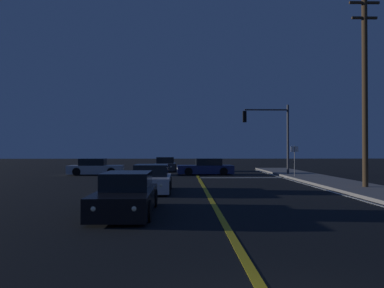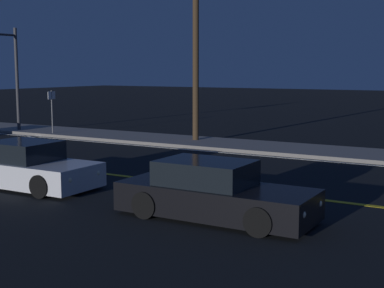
{
  "view_description": "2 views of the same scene",
  "coord_description": "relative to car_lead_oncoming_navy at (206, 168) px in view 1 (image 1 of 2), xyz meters",
  "views": [
    {
      "loc": [
        -1.19,
        -3.79,
        2.11
      ],
      "look_at": [
        -0.45,
        25.42,
        2.5
      ],
      "focal_mm": 35.67,
      "sensor_mm": 36.0,
      "label": 1
    },
    {
      "loc": [
        -14.12,
        2.85,
        3.43
      ],
      "look_at": [
        1.32,
        11.89,
        1.02
      ],
      "focal_mm": 51.95,
      "sensor_mm": 36.0,
      "label": 2
    }
  ],
  "objects": [
    {
      "name": "utility_pole_right",
      "position": [
        7.58,
        -11.75,
        4.8
      ],
      "size": [
        1.58,
        0.29,
        10.37
      ],
      "color": "#42301E",
      "rests_on": "ground"
    },
    {
      "name": "car_parked_curb_white",
      "position": [
        -3.48,
        -12.47,
        -0.0
      ],
      "size": [
        2.01,
        4.22,
        1.34
      ],
      "rotation": [
        0.0,
        0.0,
        3.15
      ],
      "color": "silver",
      "rests_on": "ground"
    },
    {
      "name": "car_mid_block_black",
      "position": [
        -3.77,
        -18.78,
        -0.0
      ],
      "size": [
        1.86,
        4.65,
        1.34
      ],
      "rotation": [
        0.0,
        0.0,
        3.15
      ],
      "color": "black",
      "rests_on": "ground"
    },
    {
      "name": "traffic_signal_near_right",
      "position": [
        5.16,
        -1.18,
        3.17
      ],
      "size": [
        3.7,
        0.28,
        5.64
      ],
      "rotation": [
        0.0,
        0.0,
        3.14
      ],
      "color": "#38383D",
      "rests_on": "ground"
    },
    {
      "name": "street_sign_corner",
      "position": [
        6.18,
        -3.98,
        1.0
      ],
      "size": [
        0.56,
        0.09,
        2.36
      ],
      "color": "slate",
      "rests_on": "ground"
    },
    {
      "name": "car_far_approaching_silver",
      "position": [
        -9.04,
        -0.08,
        -0.0
      ],
      "size": [
        4.45,
        2.07,
        1.34
      ],
      "rotation": [
        0.0,
        0.0,
        -1.54
      ],
      "color": "#B2B5BA",
      "rests_on": "ground"
    },
    {
      "name": "stop_bar",
      "position": [
        2.47,
        -3.48,
        -0.58
      ],
      "size": [
        6.43,
        0.5,
        0.01
      ],
      "primitive_type": "cube",
      "color": "silver",
      "rests_on": "ground"
    },
    {
      "name": "lane_line_center",
      "position": [
        -0.74,
        -14.76,
        -0.58
      ],
      "size": [
        0.2,
        43.46,
        0.01
      ],
      "primitive_type": "cube",
      "color": "gold",
      "rests_on": "ground"
    },
    {
      "name": "lane_line_edge_right",
      "position": [
        5.43,
        -14.76,
        -0.58
      ],
      "size": [
        0.16,
        43.46,
        0.01
      ],
      "primitive_type": "cube",
      "color": "silver",
      "rests_on": "ground"
    },
    {
      "name": "car_distant_tail_charcoal",
      "position": [
        -3.56,
        5.08,
        -0.0
      ],
      "size": [
        2.03,
        4.3,
        1.34
      ],
      "rotation": [
        0.0,
        0.0,
        3.15
      ],
      "color": "#2D2D33",
      "rests_on": "ground"
    },
    {
      "name": "car_lead_oncoming_navy",
      "position": [
        0.0,
        0.0,
        0.0
      ],
      "size": [
        4.64,
        2.13,
        1.34
      ],
      "rotation": [
        0.0,
        0.0,
        1.61
      ],
      "color": "navy",
      "rests_on": "ground"
    }
  ]
}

